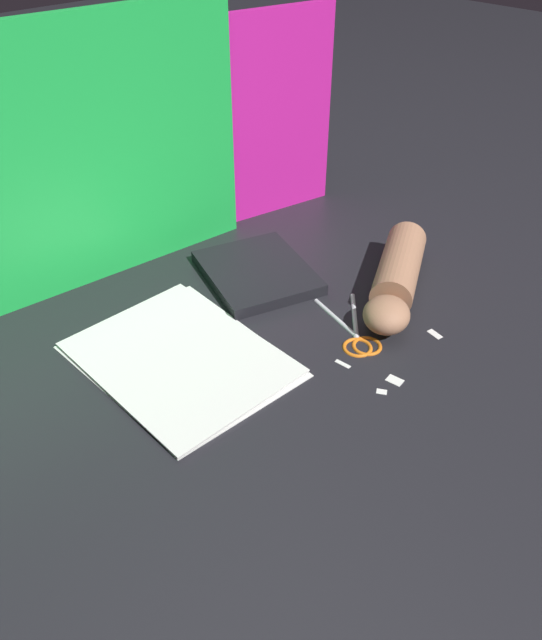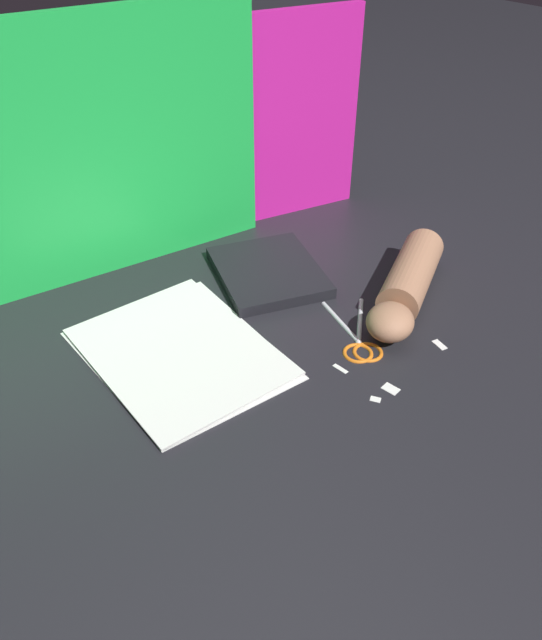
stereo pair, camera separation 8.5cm
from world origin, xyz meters
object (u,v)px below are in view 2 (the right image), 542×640
at_px(paper_stack, 180,351).
at_px(scissors, 358,340).
at_px(book_closed, 268,272).
at_px(hand_forearm, 407,285).

height_order(paper_stack, scissors, scissors).
height_order(paper_stack, book_closed, book_closed).
height_order(scissors, hand_forearm, hand_forearm).
bearing_deg(hand_forearm, scissors, -167.82).
distance_m(book_closed, scissors, 0.26).
distance_m(paper_stack, hand_forearm, 0.44).
bearing_deg(scissors, hand_forearm, 12.18).
relative_size(book_closed, scissors, 1.50).
bearing_deg(scissors, paper_stack, 148.04).
relative_size(paper_stack, scissors, 1.96).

